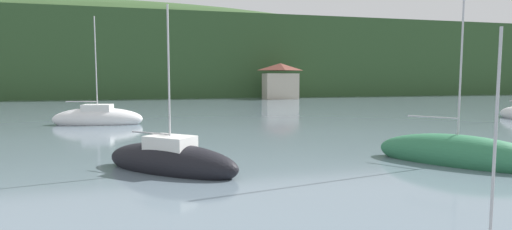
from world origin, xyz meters
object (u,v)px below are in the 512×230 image
sailboat_mid_1 (170,161)px  sailboat_mid_4 (457,155)px  shore_building_westcentral (280,82)px  sailboat_far_0 (98,118)px

sailboat_mid_1 → sailboat_mid_4: bearing=33.9°
shore_building_westcentral → sailboat_far_0: bearing=-127.5°
sailboat_mid_1 → sailboat_mid_4: sailboat_mid_4 is taller
sailboat_far_0 → sailboat_mid_1: size_ratio=1.30×
sailboat_mid_1 → sailboat_mid_4: (14.13, -1.97, -0.00)m
sailboat_far_0 → sailboat_mid_4: 30.63m
sailboat_far_0 → shore_building_westcentral: bearing=61.8°
shore_building_westcentral → sailboat_mid_4: 64.65m
shore_building_westcentral → sailboat_mid_4: (-11.06, -63.62, -3.12)m
sailboat_mid_4 → sailboat_far_0: bearing=-175.9°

